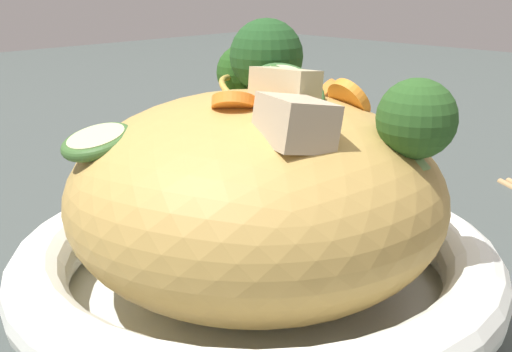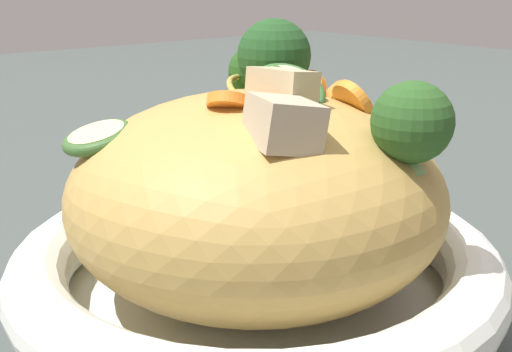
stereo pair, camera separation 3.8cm
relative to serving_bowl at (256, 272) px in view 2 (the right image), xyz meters
name	(u,v)px [view 2 (the right image)]	position (x,y,z in m)	size (l,w,h in m)	color
ground_plane	(256,311)	(0.00, 0.00, -0.03)	(3.00, 3.00, 0.00)	#414946
serving_bowl	(256,272)	(0.00, 0.00, 0.00)	(0.30, 0.30, 0.05)	white
noodle_heap	(256,195)	(0.00, 0.00, 0.05)	(0.23, 0.23, 0.13)	tan
broccoli_florets	(300,77)	(0.01, -0.04, 0.12)	(0.20, 0.07, 0.07)	#8FAE6D
carrot_coins	(301,96)	(0.00, -0.03, 0.11)	(0.07, 0.13, 0.04)	orange
zucchini_slices	(224,106)	(0.01, 0.02, 0.11)	(0.11, 0.14, 0.05)	beige
chicken_chunks	(283,109)	(-0.04, 0.01, 0.11)	(0.07, 0.06, 0.04)	#C8B291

